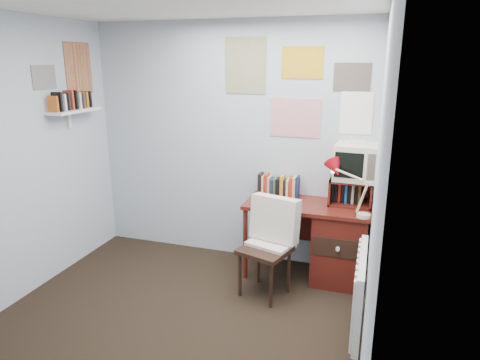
% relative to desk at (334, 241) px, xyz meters
% --- Properties ---
extents(ground, '(3.50, 3.50, 0.00)m').
position_rel_desk_xyz_m(ground, '(-1.17, -1.48, -0.41)').
color(ground, black).
rests_on(ground, ground).
extents(back_wall, '(3.00, 0.02, 2.50)m').
position_rel_desk_xyz_m(back_wall, '(-1.17, 0.27, 0.84)').
color(back_wall, '#A8B3C0').
rests_on(back_wall, ground).
extents(right_wall, '(0.02, 3.50, 2.50)m').
position_rel_desk_xyz_m(right_wall, '(0.33, -1.48, 0.84)').
color(right_wall, '#A8B3C0').
rests_on(right_wall, ground).
extents(desk, '(1.20, 0.55, 0.76)m').
position_rel_desk_xyz_m(desk, '(0.00, 0.00, 0.00)').
color(desk, '#5D1C15').
rests_on(desk, ground).
extents(desk_chair, '(0.56, 0.55, 0.88)m').
position_rel_desk_xyz_m(desk_chair, '(-0.57, -0.49, 0.04)').
color(desk_chair, black).
rests_on(desk_chair, ground).
extents(desk_lamp, '(0.35, 0.31, 0.44)m').
position_rel_desk_xyz_m(desk_lamp, '(0.26, -0.22, 0.57)').
color(desk_lamp, '#AE0B15').
rests_on(desk_lamp, desk).
extents(tv_riser, '(0.40, 0.30, 0.25)m').
position_rel_desk_xyz_m(tv_riser, '(0.12, 0.11, 0.48)').
color(tv_riser, '#5D1C15').
rests_on(tv_riser, desk).
extents(crt_tv, '(0.42, 0.39, 0.37)m').
position_rel_desk_xyz_m(crt_tv, '(0.15, 0.13, 0.79)').
color(crt_tv, beige).
rests_on(crt_tv, tv_riser).
extents(book_row, '(0.60, 0.14, 0.22)m').
position_rel_desk_xyz_m(book_row, '(-0.51, 0.18, 0.46)').
color(book_row, '#5D1C15').
rests_on(book_row, desk).
extents(radiator, '(0.09, 0.80, 0.60)m').
position_rel_desk_xyz_m(radiator, '(0.29, -0.93, 0.01)').
color(radiator, white).
rests_on(radiator, right_wall).
extents(wall_shelf, '(0.20, 0.62, 0.24)m').
position_rel_desk_xyz_m(wall_shelf, '(-2.57, -0.38, 1.21)').
color(wall_shelf, white).
rests_on(wall_shelf, left_wall).
extents(posters_back, '(1.20, 0.01, 0.90)m').
position_rel_desk_xyz_m(posters_back, '(-0.47, 0.26, 1.44)').
color(posters_back, white).
rests_on(posters_back, back_wall).
extents(posters_left, '(0.01, 0.70, 0.60)m').
position_rel_desk_xyz_m(posters_left, '(-2.67, -0.38, 1.59)').
color(posters_left, white).
rests_on(posters_left, left_wall).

